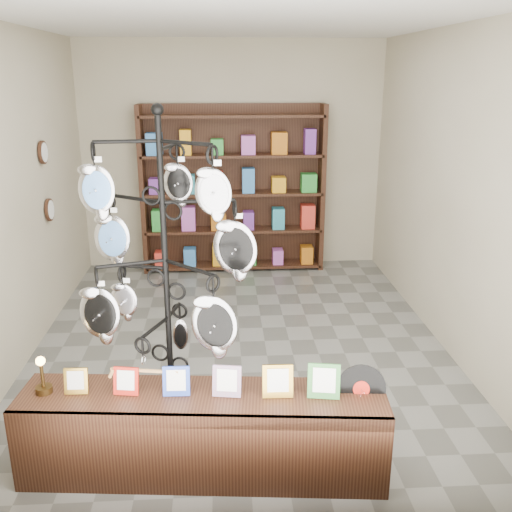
{
  "coord_description": "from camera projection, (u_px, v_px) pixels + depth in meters",
  "views": [
    {
      "loc": [
        -0.16,
        -5.18,
        2.58
      ],
      "look_at": [
        0.1,
        -1.0,
        1.23
      ],
      "focal_mm": 40.0,
      "sensor_mm": 36.0,
      "label": 1
    }
  ],
  "objects": [
    {
      "name": "back_shelving",
      "position": [
        233.0,
        194.0,
        7.59
      ],
      "size": [
        2.42,
        0.36,
        2.2
      ],
      "color": "black",
      "rests_on": "ground"
    },
    {
      "name": "ground",
      "position": [
        240.0,
        342.0,
        5.73
      ],
      "size": [
        5.0,
        5.0,
        0.0
      ],
      "primitive_type": "plane",
      "color": "slate",
      "rests_on": "ground"
    },
    {
      "name": "display_tree",
      "position": [
        165.0,
        261.0,
        3.77
      ],
      "size": [
        1.26,
        1.22,
        2.4
      ],
      "rotation": [
        0.0,
        0.0,
        -0.25
      ],
      "color": "black",
      "rests_on": "ground"
    },
    {
      "name": "room_envelope",
      "position": [
        238.0,
        157.0,
        5.16
      ],
      "size": [
        5.0,
        5.0,
        5.0
      ],
      "color": "#B8AF94",
      "rests_on": "ground"
    },
    {
      "name": "front_shelf",
      "position": [
        203.0,
        433.0,
        3.78
      ],
      "size": [
        2.43,
        0.71,
        0.85
      ],
      "rotation": [
        0.0,
        0.0,
        -0.09
      ],
      "color": "black",
      "rests_on": "ground"
    },
    {
      "name": "wall_clocks",
      "position": [
        46.0,
        182.0,
        5.91
      ],
      "size": [
        0.03,
        0.24,
        0.84
      ],
      "color": "black",
      "rests_on": "ground"
    }
  ]
}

